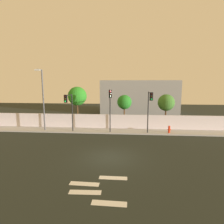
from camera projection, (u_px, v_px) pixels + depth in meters
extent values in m
plane|color=black|center=(109.00, 158.00, 15.07)|extent=(80.00, 80.00, 0.00)
cube|color=#A9A9A9|center=(116.00, 131.00, 23.13)|extent=(36.00, 2.40, 0.15)
cube|color=silver|center=(116.00, 121.00, 24.26)|extent=(36.00, 0.18, 1.80)
cube|color=silver|center=(109.00, 203.00, 9.31)|extent=(1.81, 0.48, 0.01)
cube|color=silver|center=(85.00, 192.00, 10.27)|extent=(1.82, 0.51, 0.01)
cube|color=silver|center=(84.00, 184.00, 11.12)|extent=(1.81, 0.49, 0.01)
cube|color=silver|center=(113.00, 178.00, 11.82)|extent=(1.80, 0.45, 0.01)
cylinder|color=black|center=(148.00, 112.00, 21.80)|extent=(0.12, 0.12, 4.87)
cylinder|color=black|center=(150.00, 93.00, 20.69)|extent=(0.21, 1.52, 0.08)
cube|color=black|center=(151.00, 96.00, 19.99)|extent=(0.36, 0.23, 0.90)
sphere|color=black|center=(152.00, 94.00, 19.83)|extent=(0.18, 0.18, 0.18)
sphere|color=#33260A|center=(152.00, 97.00, 19.88)|extent=(0.18, 0.18, 0.18)
sphere|color=#19F24C|center=(151.00, 99.00, 19.92)|extent=(0.18, 0.18, 0.18)
cylinder|color=black|center=(110.00, 111.00, 22.15)|extent=(0.12, 0.12, 5.09)
cylinder|color=black|center=(110.00, 91.00, 21.37)|extent=(0.18, 0.83, 0.08)
cube|color=black|center=(110.00, 94.00, 21.01)|extent=(0.36, 0.24, 0.90)
sphere|color=red|center=(110.00, 91.00, 20.85)|extent=(0.18, 0.18, 0.18)
sphere|color=#33260A|center=(110.00, 94.00, 20.89)|extent=(0.18, 0.18, 0.18)
sphere|color=black|center=(110.00, 96.00, 20.94)|extent=(0.18, 0.18, 0.18)
cylinder|color=black|center=(72.00, 113.00, 22.57)|extent=(0.12, 0.12, 4.55)
cylinder|color=black|center=(69.00, 95.00, 21.57)|extent=(0.38, 1.40, 0.08)
cube|color=black|center=(66.00, 99.00, 20.95)|extent=(0.37, 0.27, 0.90)
sphere|color=black|center=(65.00, 96.00, 20.79)|extent=(0.18, 0.18, 0.18)
sphere|color=#33260A|center=(65.00, 99.00, 20.84)|extent=(0.18, 0.18, 0.18)
sphere|color=#19F24C|center=(65.00, 101.00, 20.88)|extent=(0.18, 0.18, 0.18)
cylinder|color=#4C4C51|center=(43.00, 100.00, 22.85)|extent=(0.16, 0.16, 7.45)
cylinder|color=#4C4C51|center=(40.00, 70.00, 21.54)|extent=(0.31, 1.52, 0.10)
cube|color=beige|center=(37.00, 70.00, 20.80)|extent=(0.63, 0.32, 0.16)
cylinder|color=red|center=(169.00, 130.00, 22.05)|extent=(0.24, 0.24, 0.69)
sphere|color=red|center=(169.00, 127.00, 21.99)|extent=(0.26, 0.26, 0.26)
cylinder|color=red|center=(168.00, 130.00, 22.06)|extent=(0.10, 0.09, 0.09)
cylinder|color=red|center=(171.00, 130.00, 22.03)|extent=(0.10, 0.09, 0.09)
cylinder|color=brown|center=(78.00, 114.00, 25.65)|extent=(0.15, 0.15, 3.54)
sphere|color=#298420|center=(77.00, 96.00, 25.28)|extent=(2.56, 2.56, 2.56)
cylinder|color=brown|center=(124.00, 117.00, 25.17)|extent=(0.19, 0.19, 2.95)
sphere|color=#247A22|center=(124.00, 102.00, 24.86)|extent=(1.93, 1.93, 1.93)
cylinder|color=brown|center=(165.00, 118.00, 24.73)|extent=(0.20, 0.20, 2.85)
sphere|color=#3B722A|center=(166.00, 103.00, 24.42)|extent=(2.20, 2.20, 2.20)
cube|color=gray|center=(139.00, 97.00, 37.40)|extent=(15.01, 6.00, 6.53)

